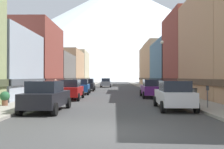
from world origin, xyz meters
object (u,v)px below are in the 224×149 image
at_px(car_right_1, 152,88).
at_px(trash_bin_right, 193,94).
at_px(potted_plant_0, 179,89).
at_px(pedestrian_0, 55,87).
at_px(streetlamp_right, 162,59).
at_px(potted_plant_1, 5,97).
at_px(car_left_0, 46,96).
at_px(car_left_1, 70,89).
at_px(car_left_2, 81,87).
at_px(parking_meter_near, 208,93).
at_px(car_right_0, 174,95).
at_px(car_driving_0, 106,83).
at_px(car_left_3, 88,85).

height_order(car_right_1, trash_bin_right, car_right_1).
xyz_separation_m(potted_plant_0, pedestrian_0, (-13.25, 0.34, 0.15)).
bearing_deg(streetlamp_right, potted_plant_1, -137.52).
xyz_separation_m(potted_plant_1, pedestrian_0, (0.75, 10.81, 0.22)).
xyz_separation_m(car_left_0, potted_plant_1, (-3.20, 1.81, -0.21)).
height_order(trash_bin_right, streetlamp_right, streetlamp_right).
bearing_deg(pedestrian_0, car_left_1, -62.69).
bearing_deg(car_left_2, potted_plant_0, -13.85).
height_order(car_left_0, trash_bin_right, car_left_0).
bearing_deg(potted_plant_0, trash_bin_right, -95.41).
distance_m(car_left_2, pedestrian_0, 3.38).
height_order(car_left_2, parking_meter_near, car_left_2).
bearing_deg(car_left_0, potted_plant_0, 48.67).
bearing_deg(car_right_0, potted_plant_1, 175.99).
bearing_deg(car_driving_0, car_right_0, -81.17).
xyz_separation_m(car_left_2, streetlamp_right, (9.15, -1.83, 3.09)).
xyz_separation_m(car_left_0, car_driving_0, (2.20, 35.79, 0.00)).
distance_m(car_right_0, potted_plant_0, 11.68).
relative_size(car_left_1, car_left_3, 1.00).
height_order(car_driving_0, potted_plant_0, car_driving_0).
bearing_deg(potted_plant_0, parking_meter_near, -96.18).
relative_size(car_left_2, potted_plant_0, 4.10).
xyz_separation_m(car_driving_0, parking_meter_near, (7.35, -35.05, 0.11)).
relative_size(car_driving_0, parking_meter_near, 3.31).
bearing_deg(car_left_1, trash_bin_right, -13.64).
bearing_deg(car_left_0, parking_meter_near, 4.47).
height_order(car_left_2, pedestrian_0, pedestrian_0).
bearing_deg(car_right_1, car_left_1, -162.60).
bearing_deg(car_right_1, trash_bin_right, -62.23).
xyz_separation_m(car_driving_0, potted_plant_0, (8.60, -23.51, -0.15)).
height_order(car_right_0, pedestrian_0, pedestrian_0).
bearing_deg(car_left_3, car_left_1, -89.99).
bearing_deg(trash_bin_right, car_left_0, -151.93).
distance_m(car_left_0, streetlamp_right, 16.29).
bearing_deg(streetlamp_right, potted_plant_0, -26.89).
height_order(trash_bin_right, potted_plant_1, trash_bin_right).
relative_size(car_left_2, car_left_3, 1.01).
xyz_separation_m(car_right_0, potted_plant_1, (-10.80, 0.76, -0.21)).
distance_m(car_driving_0, streetlamp_right, 23.91).
relative_size(car_left_0, trash_bin_right, 4.54).
distance_m(car_left_3, car_right_1, 14.33).
bearing_deg(pedestrian_0, trash_bin_right, -29.78).
distance_m(parking_meter_near, streetlamp_right, 12.73).
xyz_separation_m(car_left_3, parking_meter_near, (9.55, -21.66, 0.11)).
relative_size(car_left_0, pedestrian_0, 2.72).
bearing_deg(car_left_2, car_right_0, -61.33).
distance_m(car_left_3, car_right_0, 22.67).
xyz_separation_m(car_right_1, streetlamp_right, (1.55, 2.86, 3.09)).
bearing_deg(car_left_1, parking_meter_near, -36.75).
relative_size(car_left_1, trash_bin_right, 4.51).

